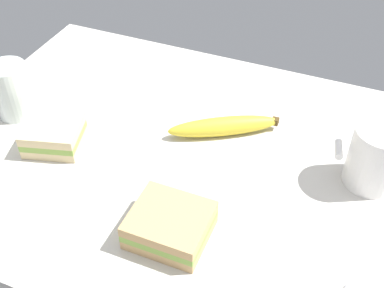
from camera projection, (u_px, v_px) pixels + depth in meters
tabletop at (192, 161)px, 83.62cm from camera, size 90.00×64.00×2.00cm
coffee_mug_black at (376, 156)px, 75.28cm from camera, size 10.71×8.36×10.49cm
sandwich_main at (170, 225)px, 69.33cm from camera, size 10.99×9.89×4.40cm
sandwich_side at (54, 135)px, 83.83cm from camera, size 11.20×10.56×4.40cm
glass_of_milk at (13, 93)px, 89.02cm from camera, size 6.91×6.91×10.29cm
banana at (224, 126)px, 86.40cm from camera, size 18.75×13.09×3.42cm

